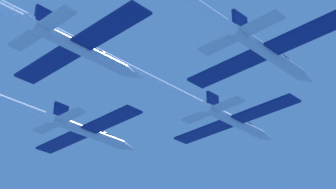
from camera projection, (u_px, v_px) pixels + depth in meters
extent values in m
cylinder|color=silver|center=(236.00, 122.00, 61.13)|extent=(1.07, 9.70, 1.07)
cone|color=silver|center=(267.00, 138.00, 64.89)|extent=(1.05, 2.13, 1.05)
ellipsoid|color=black|center=(247.00, 124.00, 62.69)|extent=(0.75, 1.94, 0.53)
cube|color=navy|center=(204.00, 132.00, 63.40)|extent=(7.37, 2.13, 0.23)
cube|color=navy|center=(265.00, 109.00, 58.23)|extent=(7.37, 2.13, 0.23)
cube|color=navy|center=(213.00, 100.00, 59.27)|extent=(0.28, 1.75, 1.55)
cube|color=silver|center=(196.00, 117.00, 59.88)|extent=(3.32, 1.28, 0.23)
cube|color=silver|center=(228.00, 104.00, 57.19)|extent=(3.32, 1.28, 0.23)
cylinder|color=white|center=(47.00, 28.00, 45.27)|extent=(0.96, 40.16, 0.96)
cylinder|color=silver|center=(89.00, 133.00, 61.07)|extent=(1.07, 9.70, 1.07)
cone|color=silver|center=(129.00, 148.00, 64.83)|extent=(1.05, 2.13, 1.05)
ellipsoid|color=black|center=(104.00, 135.00, 62.64)|extent=(0.75, 1.94, 0.53)
cube|color=navy|center=(62.00, 142.00, 63.35)|extent=(7.37, 2.13, 0.23)
cube|color=navy|center=(111.00, 120.00, 58.17)|extent=(7.37, 2.13, 0.23)
cube|color=navy|center=(61.00, 111.00, 59.21)|extent=(0.28, 1.75, 1.55)
cube|color=silver|center=(46.00, 127.00, 59.82)|extent=(3.32, 1.28, 0.23)
cube|color=silver|center=(71.00, 115.00, 57.13)|extent=(3.32, 1.28, 0.23)
cylinder|color=silver|center=(269.00, 54.00, 46.76)|extent=(1.07, 9.70, 1.07)
cone|color=silver|center=(307.00, 79.00, 50.52)|extent=(1.05, 2.13, 1.05)
ellipsoid|color=black|center=(283.00, 59.00, 48.33)|extent=(0.75, 1.94, 0.53)
cube|color=navy|center=(226.00, 69.00, 49.04)|extent=(7.37, 2.13, 0.23)
cube|color=navy|center=(310.00, 32.00, 43.86)|extent=(7.37, 2.13, 0.23)
cube|color=navy|center=(240.00, 21.00, 44.90)|extent=(0.28, 1.75, 1.55)
cube|color=silver|center=(218.00, 45.00, 45.51)|extent=(3.32, 1.28, 0.23)
cube|color=silver|center=(262.00, 23.00, 42.82)|extent=(3.32, 1.28, 0.23)
cylinder|color=silver|center=(82.00, 49.00, 46.92)|extent=(1.07, 9.70, 1.07)
cone|color=silver|center=(133.00, 75.00, 50.69)|extent=(1.05, 2.13, 1.05)
ellipsoid|color=black|center=(101.00, 54.00, 48.49)|extent=(0.75, 1.94, 0.53)
cube|color=navy|center=(47.00, 65.00, 49.20)|extent=(7.37, 2.13, 0.23)
cube|color=navy|center=(110.00, 27.00, 44.03)|extent=(7.37, 2.13, 0.23)
cube|color=navy|center=(45.00, 17.00, 45.07)|extent=(0.28, 1.75, 1.55)
cube|color=silver|center=(25.00, 40.00, 45.68)|extent=(3.32, 1.28, 0.23)
cube|color=silver|center=(57.00, 18.00, 42.99)|extent=(3.32, 1.28, 0.23)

